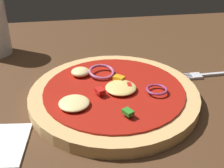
{
  "coord_description": "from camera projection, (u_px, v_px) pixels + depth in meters",
  "views": [
    {
      "loc": [
        -0.03,
        -0.42,
        0.3
      ],
      "look_at": [
        0.04,
        0.0,
        0.05
      ],
      "focal_mm": 48.7,
      "sensor_mm": 36.0,
      "label": 1
    }
  ],
  "objects": [
    {
      "name": "dining_table",
      "position": [
        91.0,
        105.0,
        0.51
      ],
      "size": [
        1.31,
        0.81,
        0.03
      ],
      "color": "#4C301C",
      "rests_on": "ground"
    },
    {
      "name": "pizza",
      "position": [
        113.0,
        95.0,
        0.48
      ],
      "size": [
        0.27,
        0.27,
        0.03
      ],
      "color": "tan",
      "rests_on": "dining_table"
    },
    {
      "name": "fork",
      "position": [
        217.0,
        74.0,
        0.56
      ],
      "size": [
        0.19,
        0.02,
        0.01
      ],
      "color": "silver",
      "rests_on": "dining_table"
    }
  ]
}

